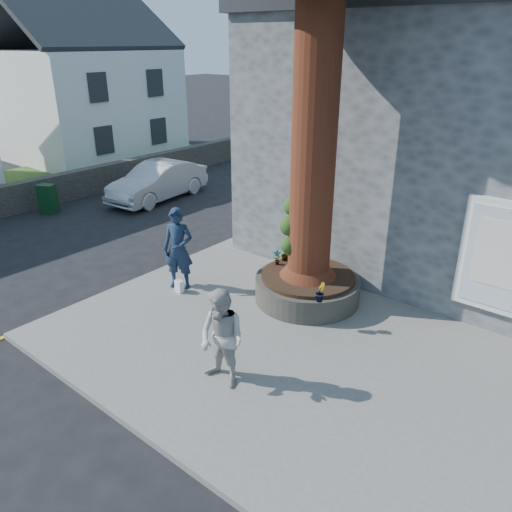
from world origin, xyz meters
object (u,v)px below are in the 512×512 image
Objects in this scene: man at (178,249)px; car_silver at (158,181)px; planter at (307,287)px; a_board_sign at (48,199)px; woman at (222,339)px.

man reaches higher than car_silver.
a_board_sign reaches higher than planter.
planter is 10.36m from a_board_sign.
woman is (3.20, -1.98, -0.10)m from man.
man is at bearing -152.48° from planter.
planter is 3.04m from man.
a_board_sign is (-7.73, 1.09, -0.58)m from man.
planter is 0.56× the size of car_silver.
woman reaches higher than a_board_sign.
woman is at bearing -41.27° from car_silver.
planter is at bearing -26.21° from car_silver.
a_board_sign is (-10.93, 3.06, -0.48)m from woman.
planter is 1.20× the size of man.
planter is 2.30× the size of a_board_sign.
man is at bearing 148.71° from woman.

